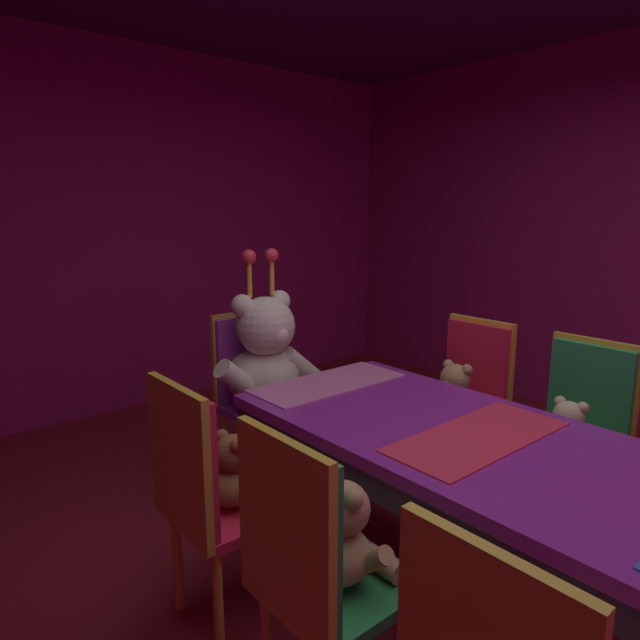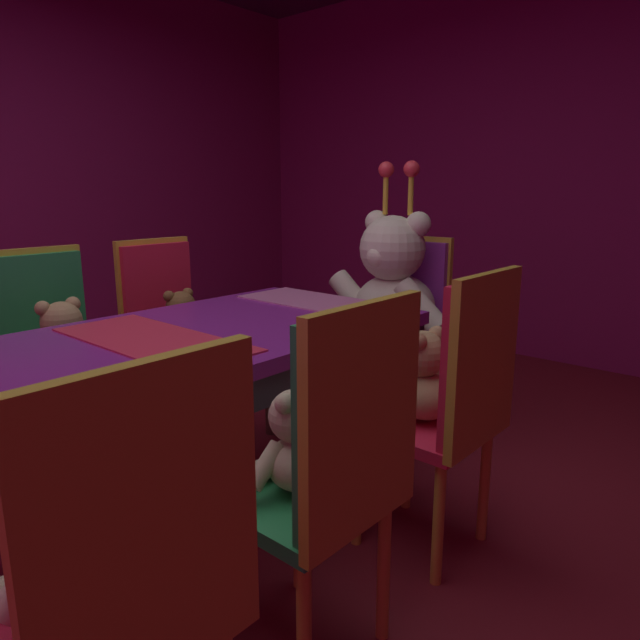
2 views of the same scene
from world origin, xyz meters
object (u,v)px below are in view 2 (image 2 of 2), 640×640
object	(u,v)px
king_teddy_bear	(390,287)
teddy_left_2	(182,324)
chair_right_0	(129,576)
throne_chair	(407,310)
teddy_right_1	(294,446)
banquet_table	(155,366)
chair_right_2	(459,390)
chair_left_2	(165,317)
chair_right_1	(337,456)
teddy_left_1	(65,345)
teddy_right_0	(87,542)
teddy_right_2	(420,381)
chair_left_1	(49,340)

from	to	relation	value
king_teddy_bear	teddy_left_2	bearing A→B (deg)	-41.69
chair_right_0	king_teddy_bear	world-z (taller)	king_teddy_bear
throne_chair	teddy_right_1	bearing A→B (deg)	22.99
king_teddy_bear	throne_chair	bearing A→B (deg)	180.00
banquet_table	chair_right_2	xyz separation A→B (m)	(0.81, 0.60, -0.05)
chair_left_2	chair_right_1	size ratio (longest dim) A/B	1.00
teddy_left_1	chair_right_0	size ratio (longest dim) A/B	0.36
chair_left_2	teddy_left_2	xyz separation A→B (m)	(0.14, 0.00, -0.01)
chair_right_0	teddy_right_0	distance (m)	0.15
teddy_right_2	king_teddy_bear	distance (m)	1.03
teddy_left_2	chair_right_1	world-z (taller)	chair_right_1
chair_left_1	throne_chair	xyz separation A→B (m)	(0.82, 1.54, 0.00)
banquet_table	chair_left_2	world-z (taller)	chair_left_2
teddy_right_0	teddy_right_1	xyz separation A→B (m)	(-0.02, 0.57, -0.02)
teddy_right_1	teddy_right_2	world-z (taller)	teddy_right_2
teddy_right_1	chair_right_2	world-z (taller)	chair_right_2
chair_right_2	king_teddy_bear	xyz separation A→B (m)	(-0.81, 0.78, 0.15)
throne_chair	king_teddy_bear	bearing A→B (deg)	-0.00
teddy_right_1	chair_right_2	bearing A→B (deg)	-102.94
chair_left_1	chair_right_1	xyz separation A→B (m)	(1.62, -0.03, 0.00)
teddy_left_2	chair_right_2	distance (m)	1.50
chair_right_0	teddy_right_2	bearing A→B (deg)	-81.95
throne_chair	banquet_table	bearing A→B (deg)	-0.00
chair_left_2	chair_right_2	size ratio (longest dim) A/B	1.00
chair_left_1	chair_right_0	size ratio (longest dim) A/B	1.00
teddy_right_0	king_teddy_bear	distance (m)	2.08
chair_left_2	teddy_left_1	bearing A→B (deg)	-74.59
chair_left_2	teddy_right_1	size ratio (longest dim) A/B	3.32
chair_left_2	chair_right_2	xyz separation A→B (m)	(1.64, -0.00, 0.00)
teddy_left_2	king_teddy_bear	xyz separation A→B (m)	(0.69, 0.77, 0.16)
banquet_table	chair_right_1	size ratio (longest dim) A/B	2.05
chair_right_2	chair_right_0	bearing A→B (deg)	91.05
teddy_right_0	king_teddy_bear	bearing A→B (deg)	-70.87
banquet_table	chair_right_2	bearing A→B (deg)	36.49
teddy_right_1	chair_left_1	bearing A→B (deg)	-1.08
banquet_table	teddy_right_1	size ratio (longest dim) A/B	6.82
teddy_right_1	throne_chair	xyz separation A→B (m)	(-0.66, 1.56, 0.02)
chair_left_2	chair_right_0	xyz separation A→B (m)	(1.66, -1.19, 0.00)
teddy_left_2	teddy_right_0	size ratio (longest dim) A/B	0.91
banquet_table	king_teddy_bear	size ratio (longest dim) A/B	2.24
teddy_right_0	teddy_right_2	size ratio (longest dim) A/B	1.00
chair_left_1	teddy_right_2	world-z (taller)	chair_left_1
teddy_right_2	throne_chair	world-z (taller)	throne_chair
chair_right_1	teddy_right_1	size ratio (longest dim) A/B	3.32
teddy_left_1	teddy_right_0	bearing A→B (deg)	-23.82
chair_left_2	teddy_right_2	distance (m)	1.49
teddy_left_1	chair_right_1	distance (m)	1.48
chair_left_2	teddy_left_2	world-z (taller)	chair_left_2
banquet_table	chair_right_0	xyz separation A→B (m)	(0.83, -0.59, -0.05)
teddy_right_0	banquet_table	bearing A→B (deg)	-40.89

